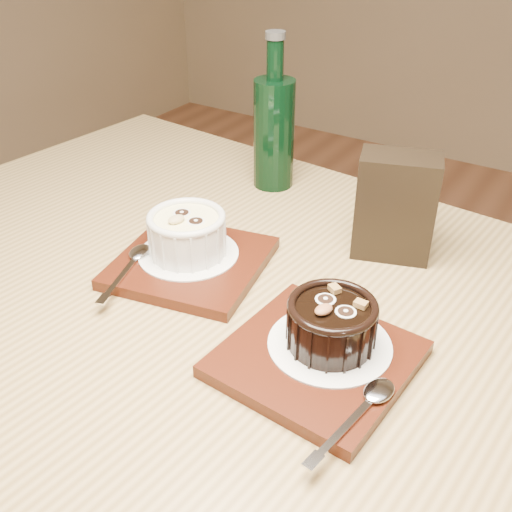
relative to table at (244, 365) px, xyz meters
The scene contains 11 objects.
table is the anchor object (origin of this frame).
tray_left 0.15m from the table, 161.38° to the left, with size 0.18×0.18×0.01m, color #43170B.
doily_left 0.16m from the table, 159.98° to the left, with size 0.13×0.13×0.00m, color white.
ramekin_white 0.18m from the table, 160.01° to the left, with size 0.10×0.10×0.06m.
spoon_left 0.19m from the table, behind, with size 0.03×0.13×0.01m, color silver, non-canonical shape.
tray_right 0.16m from the table, 18.50° to the right, with size 0.18×0.18×0.01m, color #43170B.
doily_right 0.16m from the table, ahead, with size 0.13×0.13×0.00m, color white.
ramekin_dark 0.18m from the table, ahead, with size 0.09×0.09×0.06m.
spoon_right 0.24m from the table, 26.05° to the right, with size 0.03×0.13×0.01m, color silver, non-canonical shape.
condiment_stand 0.28m from the table, 65.19° to the left, with size 0.10×0.06×0.14m, color black.
green_bottle 0.39m from the table, 115.51° to the left, with size 0.06×0.06×0.24m.
Camera 1 is at (0.33, -0.35, 1.18)m, focal length 42.00 mm.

